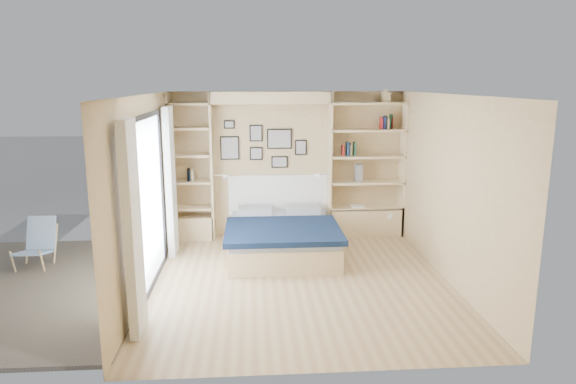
{
  "coord_description": "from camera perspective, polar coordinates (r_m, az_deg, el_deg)",
  "views": [
    {
      "loc": [
        -0.63,
        -6.53,
        2.66
      ],
      "look_at": [
        -0.1,
        0.9,
        1.05
      ],
      "focal_mm": 32.0,
      "sensor_mm": 36.0,
      "label": 1
    }
  ],
  "objects": [
    {
      "name": "photo_gallery",
      "position": [
        8.82,
        -2.92,
        5.29
      ],
      "size": [
        1.48,
        0.02,
        0.82
      ],
      "color": "black",
      "rests_on": "ground"
    },
    {
      "name": "bed",
      "position": [
        8.1,
        -0.73,
        -4.96
      ],
      "size": [
        1.72,
        2.12,
        1.07
      ],
      "color": "beige",
      "rests_on": "ground"
    },
    {
      "name": "room_shell",
      "position": [
        8.21,
        -2.31,
        1.05
      ],
      "size": [
        4.5,
        4.5,
        4.5
      ],
      "color": "tan",
      "rests_on": "ground"
    },
    {
      "name": "reading_lamps",
      "position": [
        8.68,
        -1.85,
        1.82
      ],
      "size": [
        1.92,
        0.12,
        0.15
      ],
      "color": "silver",
      "rests_on": "ground"
    },
    {
      "name": "deck",
      "position": [
        7.65,
        -27.01,
        -9.56
      ],
      "size": [
        3.2,
        4.0,
        0.05
      ],
      "primitive_type": "cube",
      "color": "brown",
      "rests_on": "ground"
    },
    {
      "name": "ground",
      "position": [
        7.08,
        1.34,
        -9.89
      ],
      "size": [
        4.5,
        4.5,
        0.0
      ],
      "primitive_type": "plane",
      "color": "tan",
      "rests_on": "ground"
    },
    {
      "name": "deck_chair",
      "position": [
        8.38,
        -26.12,
        -5.17
      ],
      "size": [
        0.44,
        0.72,
        0.72
      ],
      "rotation": [
        0.0,
        0.0,
        -0.02
      ],
      "color": "tan",
      "rests_on": "ground"
    },
    {
      "name": "shelf_decor",
      "position": [
        8.82,
        7.15,
        5.81
      ],
      "size": [
        3.47,
        0.23,
        2.03
      ],
      "color": "#A51E1E",
      "rests_on": "ground"
    }
  ]
}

